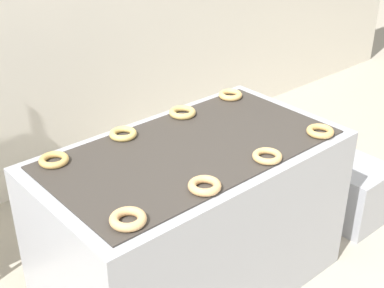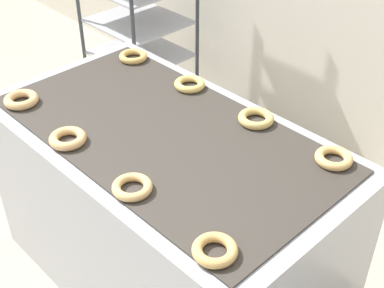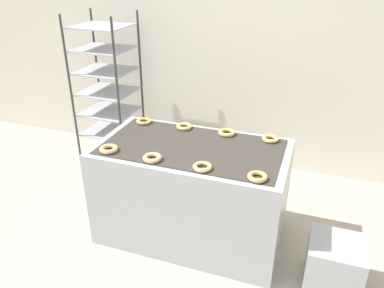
% 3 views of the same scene
% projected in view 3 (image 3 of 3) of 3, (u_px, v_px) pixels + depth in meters
% --- Properties ---
extents(ground_plane, '(14.00, 14.00, 0.00)m').
position_uv_depth(ground_plane, '(162.00, 288.00, 2.75)').
color(ground_plane, '#B2A893').
extents(wall_back, '(8.00, 0.05, 2.80)m').
position_uv_depth(wall_back, '(238.00, 41.00, 3.93)').
color(wall_back, silver).
rests_on(wall_back, ground_plane).
extents(fryer_machine, '(1.51, 0.84, 0.85)m').
position_uv_depth(fryer_machine, '(192.00, 192.00, 3.13)').
color(fryer_machine, '#A8AAB2').
rests_on(fryer_machine, ground_plane).
extents(baking_rack_cart, '(0.59, 0.55, 1.70)m').
position_uv_depth(baking_rack_cart, '(108.00, 92.00, 4.12)').
color(baking_rack_cart, '#33383D').
rests_on(baking_rack_cart, ground_plane).
extents(glaze_bin, '(0.38, 0.37, 0.39)m').
position_uv_depth(glaze_bin, '(334.00, 265.00, 2.69)').
color(glaze_bin, '#A8AAB2').
rests_on(glaze_bin, ground_plane).
extents(donut_near_left, '(0.14, 0.14, 0.04)m').
position_uv_depth(donut_near_left, '(109.00, 149.00, 2.86)').
color(donut_near_left, '#DDAC6F').
rests_on(donut_near_left, fryer_machine).
extents(donut_near_midleft, '(0.14, 0.14, 0.04)m').
position_uv_depth(donut_near_midleft, '(152.00, 158.00, 2.73)').
color(donut_near_midleft, '#E1AC6E').
rests_on(donut_near_midleft, fryer_machine).
extents(donut_near_midright, '(0.14, 0.14, 0.03)m').
position_uv_depth(donut_near_midright, '(203.00, 167.00, 2.62)').
color(donut_near_midright, '#DFB06C').
rests_on(donut_near_midright, fryer_machine).
extents(donut_near_right, '(0.14, 0.14, 0.03)m').
position_uv_depth(donut_near_right, '(258.00, 177.00, 2.50)').
color(donut_near_right, tan).
rests_on(donut_near_right, fryer_machine).
extents(donut_far_left, '(0.14, 0.14, 0.03)m').
position_uv_depth(donut_far_left, '(144.00, 121.00, 3.36)').
color(donut_far_left, tan).
rests_on(donut_far_left, fryer_machine).
extents(donut_far_midleft, '(0.14, 0.14, 0.03)m').
position_uv_depth(donut_far_midleft, '(184.00, 127.00, 3.25)').
color(donut_far_midleft, '#E2BE66').
rests_on(donut_far_midleft, fryer_machine).
extents(donut_far_midright, '(0.14, 0.14, 0.03)m').
position_uv_depth(donut_far_midright, '(227.00, 133.00, 3.14)').
color(donut_far_midright, '#D7B365').
rests_on(donut_far_midright, fryer_machine).
extents(donut_far_right, '(0.14, 0.14, 0.03)m').
position_uv_depth(donut_far_right, '(270.00, 139.00, 3.03)').
color(donut_far_right, '#E9B76B').
rests_on(donut_far_right, fryer_machine).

